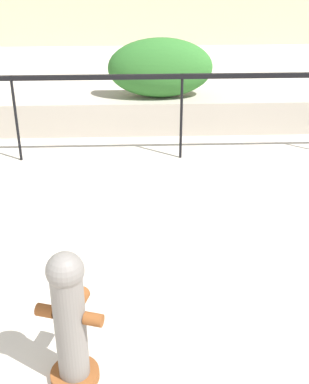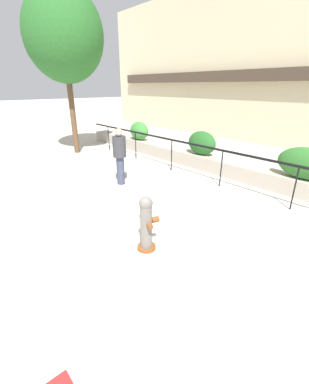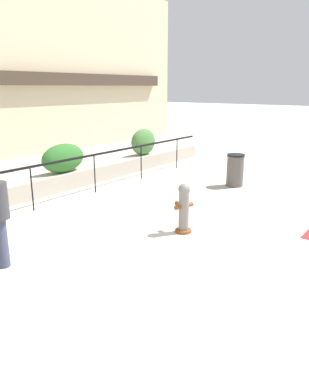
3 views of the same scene
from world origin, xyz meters
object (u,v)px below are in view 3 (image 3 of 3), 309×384
fire_hydrant (184,208)px  trash_bin (235,170)px  hedge_bush_3 (143,142)px  hedge_bush_2 (63,158)px

fire_hydrant → trash_bin: (4.25, 0.86, -0.04)m
hedge_bush_3 → fire_hydrant: hedge_bush_3 is taller
fire_hydrant → trash_bin: size_ratio=1.07×
hedge_bush_2 → trash_bin: (3.41, -4.04, -0.43)m
trash_bin → fire_hydrant: bearing=-168.6°
fire_hydrant → trash_bin: bearing=11.4°
fire_hydrant → hedge_bush_2: bearing=80.3°
hedge_bush_2 → hedge_bush_3: hedge_bush_3 is taller
fire_hydrant → trash_bin: 4.34m
trash_bin → hedge_bush_3: bearing=83.8°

